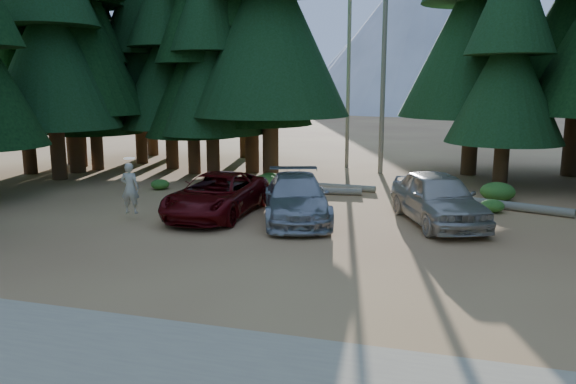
{
  "coord_description": "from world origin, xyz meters",
  "views": [
    {
      "loc": [
        4.11,
        -13.88,
        4.51
      ],
      "look_at": [
        -0.54,
        2.23,
        1.25
      ],
      "focal_mm": 35.0,
      "sensor_mm": 36.0,
      "label": 1
    }
  ],
  "objects_px": {
    "red_pickup": "(217,195)",
    "silver_minivan_center": "(296,198)",
    "silver_minivan_right": "(438,198)",
    "frisbee_player": "(130,188)",
    "log_left": "(314,191)",
    "log_right": "(500,205)",
    "log_mid": "(337,187)"
  },
  "relations": [
    {
      "from": "red_pickup",
      "to": "log_left",
      "type": "height_order",
      "value": "red_pickup"
    },
    {
      "from": "red_pickup",
      "to": "silver_minivan_center",
      "type": "distance_m",
      "value": 2.83
    },
    {
      "from": "log_right",
      "to": "frisbee_player",
      "type": "bearing_deg",
      "value": -136.96
    },
    {
      "from": "log_mid",
      "to": "frisbee_player",
      "type": "bearing_deg",
      "value": -124.19
    },
    {
      "from": "log_mid",
      "to": "log_right",
      "type": "distance_m",
      "value": 6.75
    },
    {
      "from": "silver_minivan_right",
      "to": "log_left",
      "type": "bearing_deg",
      "value": 121.21
    },
    {
      "from": "frisbee_player",
      "to": "log_right",
      "type": "height_order",
      "value": "frisbee_player"
    },
    {
      "from": "log_left",
      "to": "log_mid",
      "type": "bearing_deg",
      "value": 51.28
    },
    {
      "from": "log_mid",
      "to": "silver_minivan_center",
      "type": "bearing_deg",
      "value": -89.29
    },
    {
      "from": "red_pickup",
      "to": "silver_minivan_right",
      "type": "distance_m",
      "value": 7.42
    },
    {
      "from": "silver_minivan_center",
      "to": "log_mid",
      "type": "bearing_deg",
      "value": 69.21
    },
    {
      "from": "frisbee_player",
      "to": "silver_minivan_center",
      "type": "bearing_deg",
      "value": -170.27
    },
    {
      "from": "silver_minivan_center",
      "to": "silver_minivan_right",
      "type": "height_order",
      "value": "silver_minivan_right"
    },
    {
      "from": "silver_minivan_right",
      "to": "frisbee_player",
      "type": "xyz_separation_m",
      "value": [
        -9.82,
        -2.41,
        0.26
      ]
    },
    {
      "from": "frisbee_player",
      "to": "log_right",
      "type": "distance_m",
      "value": 13.12
    },
    {
      "from": "red_pickup",
      "to": "frisbee_player",
      "type": "height_order",
      "value": "frisbee_player"
    },
    {
      "from": "red_pickup",
      "to": "frisbee_player",
      "type": "distance_m",
      "value": 2.9
    },
    {
      "from": "log_left",
      "to": "log_right",
      "type": "xyz_separation_m",
      "value": [
        7.16,
        -0.85,
        0.02
      ]
    },
    {
      "from": "frisbee_player",
      "to": "red_pickup",
      "type": "bearing_deg",
      "value": -156.07
    },
    {
      "from": "frisbee_player",
      "to": "log_mid",
      "type": "distance_m",
      "value": 9.14
    },
    {
      "from": "silver_minivan_center",
      "to": "frisbee_player",
      "type": "xyz_separation_m",
      "value": [
        -5.28,
        -1.61,
        0.36
      ]
    },
    {
      "from": "red_pickup",
      "to": "frisbee_player",
      "type": "xyz_separation_m",
      "value": [
        -2.46,
        -1.49,
        0.38
      ]
    },
    {
      "from": "red_pickup",
      "to": "silver_minivan_center",
      "type": "xyz_separation_m",
      "value": [
        2.82,
        0.13,
        0.03
      ]
    },
    {
      "from": "red_pickup",
      "to": "silver_minivan_center",
      "type": "relative_size",
      "value": 1.0
    },
    {
      "from": "red_pickup",
      "to": "log_mid",
      "type": "distance_m",
      "value": 6.52
    },
    {
      "from": "silver_minivan_center",
      "to": "silver_minivan_right",
      "type": "distance_m",
      "value": 4.61
    },
    {
      "from": "silver_minivan_center",
      "to": "frisbee_player",
      "type": "bearing_deg",
      "value": 178.85
    },
    {
      "from": "log_left",
      "to": "log_right",
      "type": "relative_size",
      "value": 0.79
    },
    {
      "from": "silver_minivan_center",
      "to": "log_left",
      "type": "distance_m",
      "value": 4.54
    },
    {
      "from": "silver_minivan_right",
      "to": "log_left",
      "type": "xyz_separation_m",
      "value": [
        -4.99,
        3.68,
        -0.71
      ]
    },
    {
      "from": "log_left",
      "to": "log_right",
      "type": "distance_m",
      "value": 7.21
    },
    {
      "from": "log_mid",
      "to": "log_left",
      "type": "bearing_deg",
      "value": -118.97
    }
  ]
}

